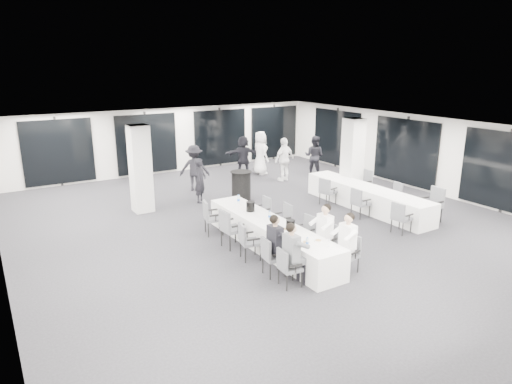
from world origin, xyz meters
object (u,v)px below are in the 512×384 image
at_px(standing_guest_c, 194,165).
at_px(ice_bucket_near, 290,225).
at_px(chair_main_right_fourth, 284,218).
at_px(chair_side_left_far, 327,190).
at_px(banquet_table_main, 270,235).
at_px(banquet_table_side, 366,198).
at_px(chair_side_left_near, 400,216).
at_px(standing_guest_g, 140,158).
at_px(chair_main_left_near, 287,265).
at_px(chair_main_right_far, 263,209).
at_px(chair_main_right_second, 327,239).
at_px(chair_side_left_mid, 359,201).
at_px(standing_guest_e, 260,150).
at_px(standing_guest_d, 284,156).
at_px(chair_side_right_near, 434,202).
at_px(chair_side_right_mid, 395,194).
at_px(chair_side_right_far, 364,182).
at_px(cocktail_table, 241,186).
at_px(chair_main_right_mid, 306,230).
at_px(standing_guest_f, 243,153).
at_px(chair_main_left_second, 271,254).
at_px(chair_main_left_far, 211,216).
at_px(chair_main_right_near, 349,251).
at_px(chair_main_left_fourth, 230,226).
at_px(standing_guest_h, 314,153).
at_px(ice_bucket_far, 250,207).
at_px(standing_guest_a, 200,177).
at_px(chair_main_left_mid, 247,239).

distance_m(standing_guest_c, ice_bucket_near, 7.02).
bearing_deg(chair_main_right_fourth, chair_side_left_far, -55.57).
distance_m(banquet_table_main, banquet_table_side, 4.71).
relative_size(chair_side_left_near, ice_bucket_near, 3.61).
height_order(banquet_table_side, standing_guest_c, standing_guest_c).
bearing_deg(standing_guest_g, chair_main_left_near, -86.07).
bearing_deg(standing_guest_g, ice_bucket_near, -80.84).
bearing_deg(chair_main_right_far, chair_main_right_fourth, -179.85).
relative_size(chair_main_right_second, chair_side_left_near, 1.00).
bearing_deg(chair_side_left_mid, standing_guest_e, 174.89).
bearing_deg(banquet_table_side, standing_guest_d, 91.48).
relative_size(banquet_table_side, chair_side_right_near, 4.79).
relative_size(chair_side_left_mid, chair_side_left_far, 1.01).
distance_m(chair_side_right_mid, chair_side_right_far, 1.43).
relative_size(chair_main_right_second, standing_guest_c, 0.46).
xyz_separation_m(cocktail_table, chair_side_right_far, (3.86, -2.02, 0.05)).
height_order(cocktail_table, chair_main_right_mid, cocktail_table).
bearing_deg(chair_main_left_near, standing_guest_f, 160.28).
height_order(banquet_table_side, chair_side_right_far, chair_side_right_far).
bearing_deg(chair_main_left_second, chair_main_left_far, -173.40).
bearing_deg(standing_guest_d, chair_main_right_second, 50.89).
bearing_deg(chair_side_left_near, cocktail_table, -162.48).
bearing_deg(chair_main_right_near, standing_guest_e, -30.29).
height_order(chair_side_left_mid, chair_side_right_far, chair_side_right_far).
bearing_deg(standing_guest_g, standing_guest_c, -59.00).
bearing_deg(banquet_table_main, chair_side_right_near, -8.14).
xyz_separation_m(cocktail_table, chair_main_left_near, (-2.36, -6.09, -0.04)).
xyz_separation_m(chair_main_left_fourth, chair_side_right_mid, (6.23, 0.10, -0.09)).
bearing_deg(chair_side_left_far, standing_guest_h, 133.54).
bearing_deg(standing_guest_f, chair_side_left_near, 116.49).
xyz_separation_m(chair_main_left_far, standing_guest_c, (1.53, 4.49, 0.42)).
height_order(chair_main_right_fourth, chair_side_right_mid, chair_main_right_fourth).
distance_m(chair_main_left_fourth, standing_guest_e, 8.31).
distance_m(standing_guest_e, standing_guest_g, 5.04).
height_order(chair_side_right_far, ice_bucket_far, ice_bucket_far).
distance_m(chair_main_right_near, standing_guest_a, 6.82).
distance_m(chair_main_right_second, standing_guest_e, 9.14).
bearing_deg(chair_main_left_mid, chair_side_right_far, 122.86).
height_order(chair_main_right_near, chair_side_right_mid, chair_side_right_mid).
xyz_separation_m(standing_guest_a, standing_guest_h, (5.71, 0.95, 0.10)).
relative_size(chair_main_left_second, chair_main_right_far, 1.05).
bearing_deg(chair_main_left_near, chair_side_right_far, 128.41).
relative_size(chair_side_left_far, chair_side_right_far, 0.91).
bearing_deg(standing_guest_f, chair_main_left_fourth, 82.86).
height_order(chair_side_right_near, ice_bucket_near, chair_side_right_near).
height_order(cocktail_table, standing_guest_c, standing_guest_c).
bearing_deg(chair_main_left_far, chair_main_right_second, 42.18).
xyz_separation_m(banquet_table_side, chair_main_left_far, (-5.39, 0.57, 0.18)).
bearing_deg(chair_side_right_mid, chair_main_right_fourth, 97.33).
height_order(cocktail_table, standing_guest_f, standing_guest_f).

